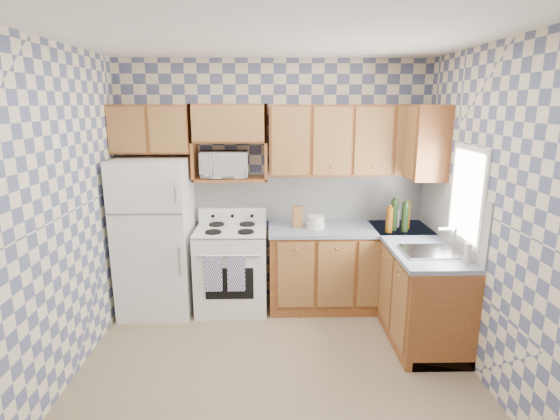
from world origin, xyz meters
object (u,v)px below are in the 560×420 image
(stove_body, at_px, (232,269))
(refrigerator, at_px, (156,237))
(microwave, at_px, (224,164))
(electric_kettle, at_px, (393,218))

(stove_body, bearing_deg, refrigerator, -178.22)
(microwave, xyz_separation_m, electric_kettle, (1.84, -0.13, -0.58))
(stove_body, distance_m, electric_kettle, 1.86)
(refrigerator, bearing_deg, electric_kettle, 1.68)
(refrigerator, relative_size, electric_kettle, 9.36)
(stove_body, height_order, electric_kettle, electric_kettle)
(electric_kettle, bearing_deg, microwave, 176.05)
(refrigerator, bearing_deg, stove_body, 1.78)
(refrigerator, xyz_separation_m, electric_kettle, (2.58, 0.08, 0.17))
(microwave, distance_m, electric_kettle, 1.94)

